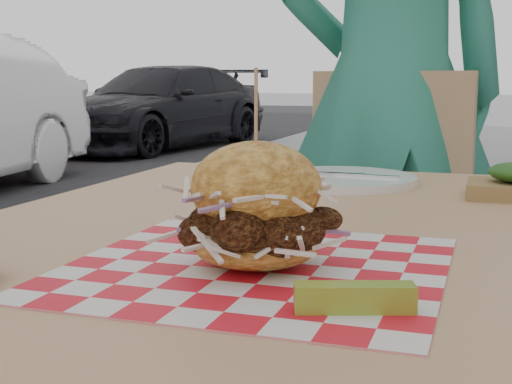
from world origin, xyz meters
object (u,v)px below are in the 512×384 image
Objects in this scene: diner at (391,92)px; car_dark at (161,107)px; patio_table at (271,291)px; sandwich at (256,212)px; patio_chair at (387,231)px.

car_dark is at bearing -81.04° from diner.
diner is 1.49× the size of patio_table.
diner is at bearing -49.76° from car_dark.
diner is 1.28m from sandwich.
patio_table is 0.96m from patio_chair.
car_dark reaches higher than patio_chair.
sandwich is at bearing -82.52° from patio_chair.
car_dark is 8.75m from patio_table.
patio_chair is (0.02, -0.15, -0.34)m from diner.
car_dark reaches higher than sandwich.
patio_table is at bearing 69.06° from diner.
car_dark is at bearing 126.08° from patio_chair.
diner is 0.38m from patio_chair.
car_dark is at bearing 116.85° from patio_table.
diner is 1.12m from patio_table.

